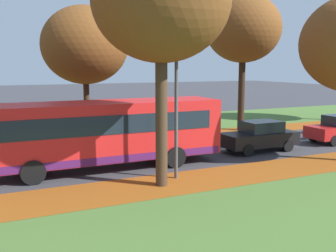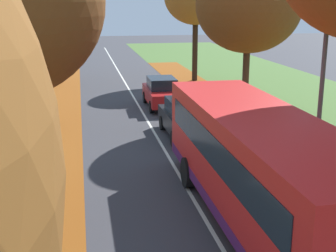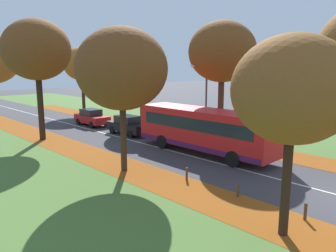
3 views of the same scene
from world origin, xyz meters
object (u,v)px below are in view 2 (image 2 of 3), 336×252
at_px(streetlamp_right, 313,70).
at_px(car_black_lead, 186,118).
at_px(car_red_following, 162,92).
at_px(tree_right_mid, 249,5).
at_px(bus, 259,164).

distance_m(streetlamp_right, car_black_lead, 7.38).
bearing_deg(car_black_lead, car_red_following, 89.83).
height_order(tree_right_mid, car_red_following, tree_right_mid).
xyz_separation_m(tree_right_mid, car_red_following, (-3.55, 3.51, -4.72)).
bearing_deg(streetlamp_right, bus, -138.35).
distance_m(tree_right_mid, streetlamp_right, 9.06).
bearing_deg(bus, streetlamp_right, 41.65).
xyz_separation_m(bus, car_red_following, (0.01, 14.47, -0.89)).
bearing_deg(car_red_following, tree_right_mid, -44.65).
distance_m(bus, car_red_following, 14.50).
height_order(streetlamp_right, bus, streetlamp_right).
relative_size(streetlamp_right, car_red_following, 1.42).
height_order(car_black_lead, car_red_following, same).
height_order(streetlamp_right, car_black_lead, streetlamp_right).
xyz_separation_m(streetlamp_right, car_red_following, (-2.41, 12.31, -2.92)).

